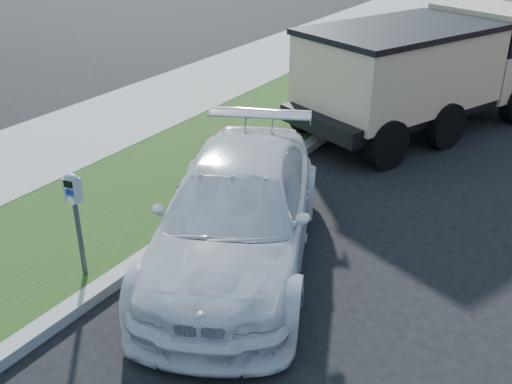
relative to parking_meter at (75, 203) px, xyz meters
The scene contains 5 objects.
ground 3.31m from the parking_meter, 15.80° to the left, with size 120.00×120.00×0.00m, color black.
streetside 4.02m from the parking_meter, 132.54° to the left, with size 6.12×50.00×0.15m.
parking_meter is the anchor object (origin of this frame).
white_wagon 2.22m from the parking_meter, 50.46° to the left, with size 2.08×5.11×1.48m, color silver.
dump_truck 8.73m from the parking_meter, 77.20° to the left, with size 4.42×6.64×2.45m.
Camera 1 is at (2.55, -5.32, 4.71)m, focal length 42.00 mm.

